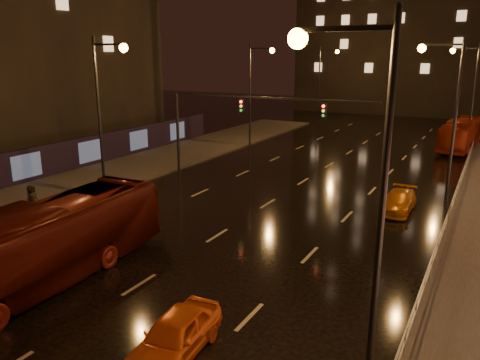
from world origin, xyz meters
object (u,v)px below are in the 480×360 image
(bus_curb, at_px, (461,134))
(taxi_far, at_px, (398,201))
(taxi_near, at_px, (175,336))
(pedestrian_c, at_px, (32,199))
(bus_red, at_px, (41,246))

(bus_curb, distance_m, taxi_far, 22.42)
(taxi_near, bearing_deg, pedestrian_c, 151.24)
(bus_red, distance_m, taxi_near, 7.50)
(bus_curb, xyz_separation_m, taxi_near, (-5.00, -39.79, -0.77))
(bus_curb, relative_size, taxi_near, 2.63)
(bus_red, relative_size, bus_curb, 1.15)
(bus_red, relative_size, pedestrian_c, 7.32)
(taxi_near, height_order, taxi_far, taxi_near)
(taxi_far, height_order, pedestrian_c, pedestrian_c)
(bus_red, bearing_deg, bus_curb, 70.13)
(bus_red, relative_size, taxi_far, 2.92)
(bus_curb, height_order, taxi_near, bus_curb)
(bus_red, bearing_deg, taxi_near, -11.63)
(taxi_near, bearing_deg, bus_curb, 78.13)
(taxi_near, distance_m, pedestrian_c, 16.43)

